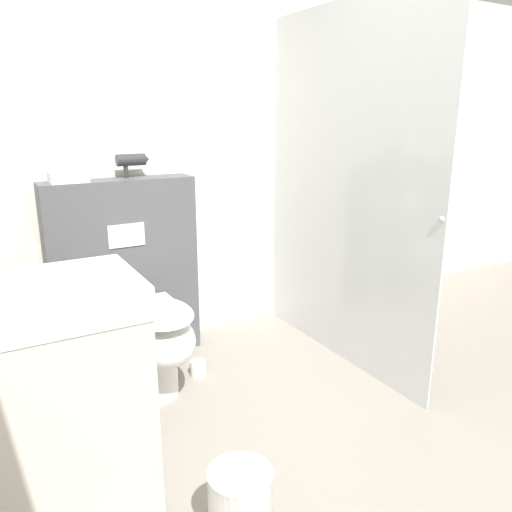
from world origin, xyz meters
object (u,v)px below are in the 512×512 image
Objects in this scene: toilet at (155,342)px; hair_drier at (132,160)px; waste_bin at (241,511)px; sink_vanity at (56,413)px.

toilet is 1.13m from hair_drier.
sink_vanity is at bearing 141.43° from waste_bin.
toilet is at bearing -101.00° from hair_drier.
waste_bin is at bearing -96.45° from hair_drier.
sink_vanity is 1.70m from hair_drier.
waste_bin is (-0.08, -1.13, -0.18)m from toilet.
waste_bin is at bearing -38.57° from sink_vanity.
hair_drier is at bearing 79.00° from toilet.
sink_vanity is 5.58× the size of hair_drier.
sink_vanity is at bearing -130.64° from toilet.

